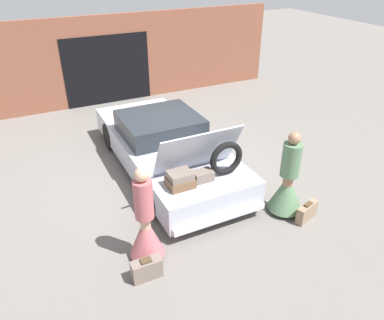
% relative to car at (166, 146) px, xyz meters
% --- Properties ---
extents(ground_plane, '(40.00, 40.00, 0.00)m').
position_rel_car_xyz_m(ground_plane, '(0.00, -0.00, -0.56)').
color(ground_plane, slate).
extents(garage_wall_back, '(12.00, 0.14, 2.80)m').
position_rel_car_xyz_m(garage_wall_back, '(0.00, 4.87, 0.83)').
color(garage_wall_back, brown).
rests_on(garage_wall_back, ground_plane).
extents(car, '(2.02, 5.13, 1.70)m').
position_rel_car_xyz_m(car, '(0.00, 0.00, 0.00)').
color(car, '#B2B7C6').
rests_on(car, ground_plane).
extents(person_left, '(0.59, 0.59, 1.75)m').
position_rel_car_xyz_m(person_left, '(-1.44, -2.60, 0.07)').
color(person_left, tan).
rests_on(person_left, ground_plane).
extents(person_right, '(0.67, 0.67, 1.72)m').
position_rel_car_xyz_m(person_right, '(1.44, -2.61, 0.05)').
color(person_right, '#997051').
rests_on(person_right, ground_plane).
extents(suitcase_beside_left_person, '(0.48, 0.20, 0.37)m').
position_rel_car_xyz_m(suitcase_beside_left_person, '(-1.61, -3.03, -0.39)').
color(suitcase_beside_left_person, '#75665B').
rests_on(suitcase_beside_left_person, ground_plane).
extents(suitcase_beside_right_person, '(0.56, 0.31, 0.37)m').
position_rel_car_xyz_m(suitcase_beside_right_person, '(1.65, -3.01, -0.39)').
color(suitcase_beside_right_person, '#8C7259').
rests_on(suitcase_beside_right_person, ground_plane).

